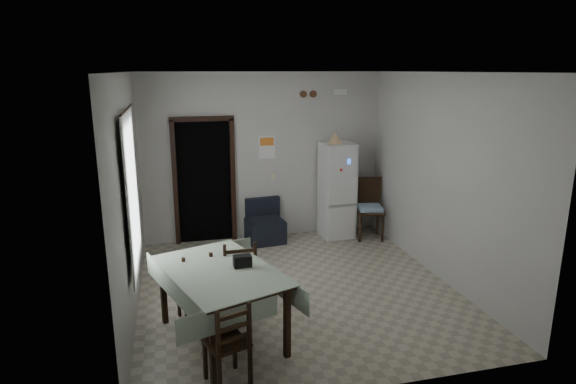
# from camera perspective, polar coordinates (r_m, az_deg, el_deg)

# --- Properties ---
(ground) EXTENTS (4.50, 4.50, 0.00)m
(ground) POSITION_cam_1_polar(r_m,az_deg,el_deg) (6.77, 1.03, -11.34)
(ground) COLOR #ABA28C
(ground) RESTS_ON ground
(ceiling) EXTENTS (4.20, 4.50, 0.02)m
(ceiling) POSITION_cam_1_polar(r_m,az_deg,el_deg) (6.10, 1.16, 14.03)
(ceiling) COLOR white
(ceiling) RESTS_ON ground
(wall_back) EXTENTS (4.20, 0.02, 2.90)m
(wall_back) POSITION_cam_1_polar(r_m,az_deg,el_deg) (8.43, -2.86, 4.17)
(wall_back) COLOR beige
(wall_back) RESTS_ON ground
(wall_front) EXTENTS (4.20, 0.02, 2.90)m
(wall_front) POSITION_cam_1_polar(r_m,az_deg,el_deg) (4.24, 9.00, -6.30)
(wall_front) COLOR beige
(wall_front) RESTS_ON ground
(wall_left) EXTENTS (0.02, 4.50, 2.90)m
(wall_left) POSITION_cam_1_polar(r_m,az_deg,el_deg) (6.10, -18.34, -0.47)
(wall_left) COLOR beige
(wall_left) RESTS_ON ground
(wall_right) EXTENTS (0.02, 4.50, 2.90)m
(wall_right) POSITION_cam_1_polar(r_m,az_deg,el_deg) (7.10, 17.70, 1.60)
(wall_right) COLOR beige
(wall_right) RESTS_ON ground
(doorway) EXTENTS (1.06, 0.52, 2.22)m
(doorway) POSITION_cam_1_polar(r_m,az_deg,el_deg) (8.57, -10.00, 1.49)
(doorway) COLOR black
(doorway) RESTS_ON ground
(window_recess) EXTENTS (0.10, 1.20, 1.60)m
(window_recess) POSITION_cam_1_polar(r_m,az_deg,el_deg) (5.89, -19.03, -0.04)
(window_recess) COLOR silver
(window_recess) RESTS_ON ground
(curtain) EXTENTS (0.02, 1.45, 1.85)m
(curtain) POSITION_cam_1_polar(r_m,az_deg,el_deg) (5.88, -17.97, 0.02)
(curtain) COLOR white
(curtain) RESTS_ON ground
(curtain_rod) EXTENTS (0.02, 1.60, 0.02)m
(curtain_rod) POSITION_cam_1_polar(r_m,az_deg,el_deg) (5.73, -18.60, 9.28)
(curtain_rod) COLOR black
(curtain_rod) RESTS_ON ground
(calendar) EXTENTS (0.28, 0.02, 0.40)m
(calendar) POSITION_cam_1_polar(r_m,az_deg,el_deg) (8.40, -2.52, 5.32)
(calendar) COLOR white
(calendar) RESTS_ON ground
(calendar_image) EXTENTS (0.24, 0.01, 0.14)m
(calendar_image) POSITION_cam_1_polar(r_m,az_deg,el_deg) (8.38, -2.52, 5.99)
(calendar_image) COLOR orange
(calendar_image) RESTS_ON ground
(light_switch) EXTENTS (0.08, 0.02, 0.12)m
(light_switch) POSITION_cam_1_polar(r_m,az_deg,el_deg) (8.51, -1.82, 1.89)
(light_switch) COLOR beige
(light_switch) RESTS_ON ground
(vent_left) EXTENTS (0.12, 0.03, 0.12)m
(vent_left) POSITION_cam_1_polar(r_m,az_deg,el_deg) (8.45, 1.83, 11.52)
(vent_left) COLOR brown
(vent_left) RESTS_ON ground
(vent_right) EXTENTS (0.12, 0.03, 0.12)m
(vent_right) POSITION_cam_1_polar(r_m,az_deg,el_deg) (8.50, 3.02, 11.52)
(vent_right) COLOR brown
(vent_right) RESTS_ON ground
(emergency_light) EXTENTS (0.25, 0.07, 0.09)m
(emergency_light) POSITION_cam_1_polar(r_m,az_deg,el_deg) (8.63, 6.12, 11.70)
(emergency_light) COLOR white
(emergency_light) RESTS_ON ground
(fridge) EXTENTS (0.58, 0.58, 1.70)m
(fridge) POSITION_cam_1_polar(r_m,az_deg,el_deg) (8.57, 5.82, 0.19)
(fridge) COLOR white
(fridge) RESTS_ON ground
(tan_cone) EXTENTS (0.26, 0.26, 0.19)m
(tan_cone) POSITION_cam_1_polar(r_m,az_deg,el_deg) (8.32, 5.62, 6.39)
(tan_cone) COLOR tan
(tan_cone) RESTS_ON fridge
(navy_seat) EXTENTS (0.68, 0.66, 0.74)m
(navy_seat) POSITION_cam_1_polar(r_m,az_deg,el_deg) (8.37, -2.73, -3.51)
(navy_seat) COLOR black
(navy_seat) RESTS_ON ground
(corner_chair) EXTENTS (0.55, 0.55, 1.07)m
(corner_chair) POSITION_cam_1_polar(r_m,az_deg,el_deg) (8.62, 9.67, -2.03)
(corner_chair) COLOR black
(corner_chair) RESTS_ON ground
(dining_table) EXTENTS (1.52, 1.85, 0.83)m
(dining_table) POSITION_cam_1_polar(r_m,az_deg,el_deg) (5.49, -7.91, -13.09)
(dining_table) COLOR #AABEA2
(dining_table) RESTS_ON ground
(black_bag) EXTENTS (0.20, 0.13, 0.13)m
(black_bag) POSITION_cam_1_polar(r_m,az_deg,el_deg) (5.34, -5.43, -8.14)
(black_bag) COLOR black
(black_bag) RESTS_ON dining_table
(dining_chair_far_left) EXTENTS (0.46, 0.46, 0.88)m
(dining_chair_far_left) POSITION_cam_1_polar(r_m,az_deg,el_deg) (5.93, -11.00, -10.79)
(dining_chair_far_left) COLOR black
(dining_chair_far_left) RESTS_ON ground
(dining_chair_far_right) EXTENTS (0.42, 0.42, 0.97)m
(dining_chair_far_right) POSITION_cam_1_polar(r_m,az_deg,el_deg) (5.99, -5.83, -9.84)
(dining_chair_far_right) COLOR black
(dining_chair_far_right) RESTS_ON ground
(dining_chair_near_head) EXTENTS (0.48, 0.48, 0.87)m
(dining_chair_near_head) POSITION_cam_1_polar(r_m,az_deg,el_deg) (4.79, -7.28, -17.19)
(dining_chair_near_head) COLOR black
(dining_chair_near_head) RESTS_ON ground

